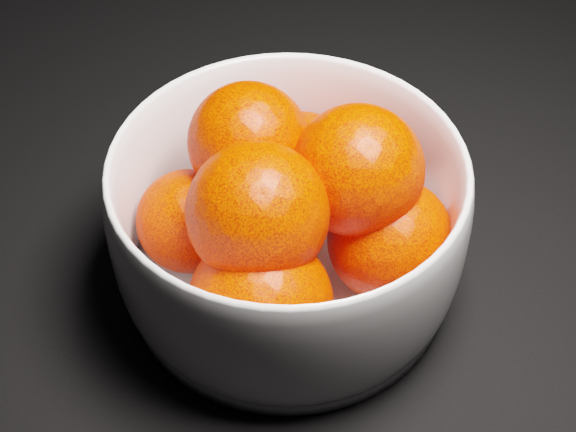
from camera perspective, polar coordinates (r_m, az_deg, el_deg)
ground at (r=0.82m, az=6.38°, el=14.75°), size 3.00×3.00×0.00m
bowl at (r=0.51m, az=-0.00°, el=-0.43°), size 0.22×0.22×0.11m
orange_pile at (r=0.49m, az=0.29°, el=0.34°), size 0.18×0.17×0.13m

